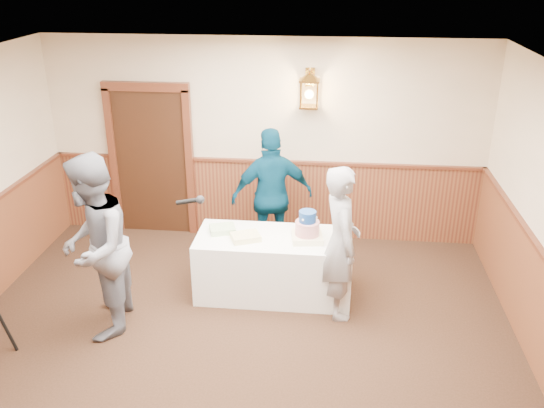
# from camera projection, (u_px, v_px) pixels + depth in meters

# --- Properties ---
(ground) EXTENTS (7.00, 7.00, 0.00)m
(ground) POSITION_uv_depth(u_px,v_px,m) (220.00, 402.00, 5.24)
(ground) COLOR black
(ground) RESTS_ON ground
(room_shell) EXTENTS (6.02, 7.02, 2.81)m
(room_shell) POSITION_uv_depth(u_px,v_px,m) (218.00, 230.00, 5.06)
(room_shell) COLOR beige
(room_shell) RESTS_ON ground
(display_table) EXTENTS (1.80, 0.80, 0.75)m
(display_table) POSITION_uv_depth(u_px,v_px,m) (274.00, 265.00, 6.80)
(display_table) COLOR white
(display_table) RESTS_ON ground
(tiered_cake) EXTENTS (0.38, 0.38, 0.35)m
(tiered_cake) POSITION_uv_depth(u_px,v_px,m) (307.00, 229.00, 6.53)
(tiered_cake) COLOR #F8EFBF
(tiered_cake) RESTS_ON display_table
(sheet_cake_yellow) EXTENTS (0.39, 0.35, 0.07)m
(sheet_cake_yellow) POSITION_uv_depth(u_px,v_px,m) (245.00, 237.00, 6.57)
(sheet_cake_yellow) COLOR #E8DB8A
(sheet_cake_yellow) RESTS_ON display_table
(sheet_cake_green) EXTENTS (0.35, 0.31, 0.07)m
(sheet_cake_green) POSITION_uv_depth(u_px,v_px,m) (222.00, 229.00, 6.75)
(sheet_cake_green) COLOR #ABD092
(sheet_cake_green) RESTS_ON display_table
(interviewer) EXTENTS (1.62, 1.06, 1.98)m
(interviewer) POSITION_uv_depth(u_px,v_px,m) (94.00, 248.00, 5.89)
(interviewer) COLOR slate
(interviewer) RESTS_ON ground
(baker) EXTENTS (0.56, 0.72, 1.76)m
(baker) POSITION_uv_depth(u_px,v_px,m) (341.00, 243.00, 6.24)
(baker) COLOR gray
(baker) RESTS_ON ground
(assistant_p) EXTENTS (1.14, 0.74, 1.80)m
(assistant_p) POSITION_uv_depth(u_px,v_px,m) (272.00, 196.00, 7.38)
(assistant_p) COLOR #06334D
(assistant_p) RESTS_ON ground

